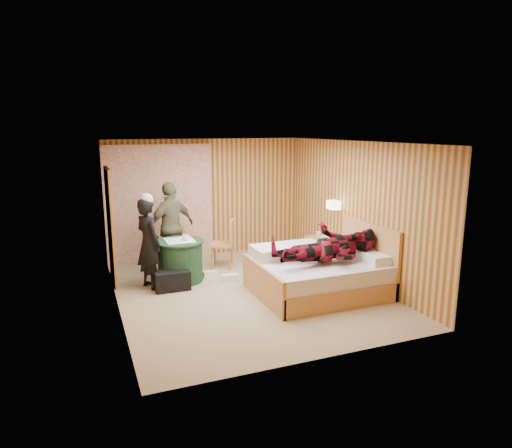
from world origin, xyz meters
name	(u,v)px	position (x,y,z in m)	size (l,w,h in m)	color
floor	(247,291)	(0.00, 0.00, 0.00)	(4.20, 5.00, 0.01)	tan
ceiling	(246,142)	(0.00, 0.00, 2.50)	(4.20, 5.00, 0.01)	silver
wall_back	(206,198)	(0.00, 2.50, 1.25)	(4.20, 0.02, 2.50)	#E59B58
wall_left	(114,230)	(-2.10, 0.00, 1.25)	(0.02, 5.00, 2.50)	#E59B58
wall_right	(355,211)	(2.10, 0.00, 1.25)	(0.02, 5.00, 2.50)	#E59B58
curtain	(160,203)	(-1.00, 2.43, 1.20)	(2.20, 0.08, 2.40)	white
doorway	(110,226)	(-2.06, 1.40, 1.02)	(0.06, 0.90, 2.05)	black
wall_lamp	(334,205)	(1.92, 0.45, 1.30)	(0.26, 0.24, 0.16)	gold
bed	(320,274)	(1.12, -0.49, 0.33)	(2.09, 1.65, 1.13)	#E29F5C
nightstand	(321,252)	(1.88, 0.79, 0.30)	(0.45, 0.61, 0.59)	#E29F5C
round_table	(180,260)	(-0.93, 0.95, 0.38)	(0.86, 0.86, 0.76)	#204527
chair_far	(174,243)	(-0.89, 1.63, 0.54)	(0.55, 0.55, 0.93)	#E29F5C
chair_near	(226,240)	(0.11, 1.45, 0.55)	(0.57, 0.57, 0.95)	#E29F5C
duffel_bag	(172,281)	(-1.16, 0.53, 0.17)	(0.58, 0.31, 0.33)	black
sneaker_left	(210,274)	(-0.37, 0.96, 0.06)	(0.25, 0.10, 0.11)	white
sneaker_right	(230,278)	(-0.11, 0.59, 0.06)	(0.28, 0.12, 0.13)	white
woman_standing	(149,243)	(-1.49, 0.81, 0.79)	(0.57, 0.38, 1.58)	black
man_at_table	(171,227)	(-0.93, 1.67, 0.86)	(1.01, 0.42, 1.72)	#6A6647
man_on_bed	(329,238)	(1.15, -0.72, 1.00)	(1.77, 0.67, 0.86)	maroon
book_lower	(323,238)	(1.88, 0.74, 0.60)	(0.17, 0.22, 0.02)	white
book_upper	(323,237)	(1.88, 0.74, 0.62)	(0.16, 0.22, 0.02)	white
cup_nightstand	(318,234)	(1.88, 0.92, 0.63)	(0.10, 0.10, 0.09)	white
cup_table	(186,238)	(-0.83, 0.90, 0.81)	(0.12, 0.12, 0.10)	white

